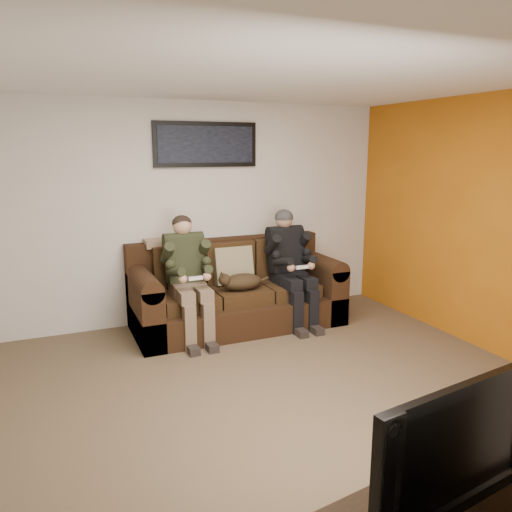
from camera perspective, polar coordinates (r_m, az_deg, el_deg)
name	(u,v)px	position (r m, az deg, el deg)	size (l,w,h in m)	color
floor	(270,397)	(4.36, 1.60, -15.85)	(5.00, 5.00, 0.00)	brown
ceiling	(272,72)	(3.89, 1.84, 20.28)	(5.00, 5.00, 0.00)	silver
wall_back	(191,213)	(6.02, -7.38, 4.89)	(5.00, 5.00, 0.00)	beige
wall_right	(502,227)	(5.46, 26.28, 3.00)	(4.50, 4.50, 0.00)	beige
accent_wall_right	(501,227)	(5.45, 26.21, 2.99)	(4.50, 4.50, 0.00)	#B15F11
sofa	(235,293)	(5.94, -2.43, -4.26)	(2.41, 1.04, 0.99)	black
throw_pillow	(233,265)	(5.90, -2.61, -1.08)	(0.46, 0.13, 0.44)	#938760
throw_blanket	(166,243)	(5.87, -10.24, 1.53)	(0.49, 0.24, 0.09)	tan
person_left	(188,270)	(5.47, -7.82, -1.58)	(0.51, 0.87, 1.34)	#77604A
person_right	(290,260)	(5.91, 3.90, -0.43)	(0.51, 0.86, 1.35)	black
cat	(240,282)	(5.64, -1.79, -2.94)	(0.66, 0.26, 0.24)	#3F2D18
framed_poster	(206,144)	(5.99, -5.74, 12.57)	(1.25, 0.05, 0.52)	black
television	(444,436)	(2.56, 20.64, -18.74)	(1.09, 0.14, 0.63)	black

